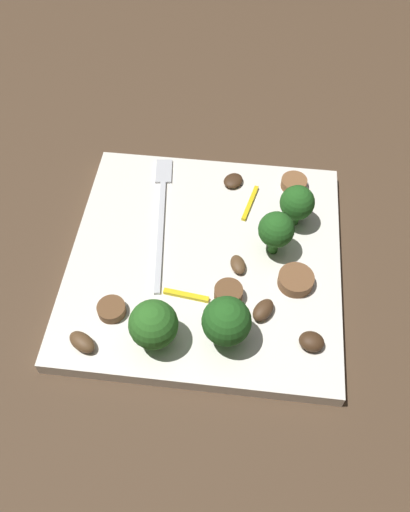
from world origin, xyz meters
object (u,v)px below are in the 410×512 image
at_px(fork, 162,211).
at_px(pepper_strip_2, 186,295).
at_px(mushroom_4, 263,310).
at_px(broccoli_floret_2, 276,230).
at_px(broccoli_floret_3, 227,322).
at_px(plate, 205,261).
at_px(sausage_slice_3, 228,293).
at_px(broccoli_floret_1, 153,325).
at_px(sausage_slice_0, 112,309).
at_px(mushroom_0, 312,341).
at_px(pepper_strip_1, 250,203).
at_px(mushroom_3, 238,265).
at_px(mushroom_2, 82,342).
at_px(mushroom_1, 233,181).
at_px(sausage_slice_2, 294,183).
at_px(sausage_slice_1, 296,280).
at_px(broccoli_floret_0, 297,203).

relative_size(fork, pepper_strip_2, 4.08).
relative_size(fork, mushroom_4, 6.93).
bearing_deg(broccoli_floret_2, broccoli_floret_3, 159.76).
bearing_deg(broccoli_floret_3, mushroom_4, -46.87).
distance_m(plate, sausage_slice_3, 0.06).
bearing_deg(plate, broccoli_floret_3, -162.07).
distance_m(broccoli_floret_1, sausage_slice_0, 0.06).
height_order(plate, broccoli_floret_2, broccoli_floret_2).
bearing_deg(mushroom_0, pepper_strip_1, 22.05).
height_order(sausage_slice_0, mushroom_3, same).
bearing_deg(broccoli_floret_3, mushroom_0, -87.89).
bearing_deg(mushroom_2, mushroom_1, -28.71).
bearing_deg(pepper_strip_1, mushroom_4, -171.21).
distance_m(broccoli_floret_3, pepper_strip_2, 0.06).
bearing_deg(pepper_strip_1, pepper_strip_2, 156.86).
relative_size(fork, sausage_slice_2, 6.36).
bearing_deg(fork, sausage_slice_1, -124.57).
height_order(mushroom_1, mushroom_3, same).
xyz_separation_m(sausage_slice_0, mushroom_3, (0.06, -0.11, -0.00)).
xyz_separation_m(mushroom_2, mushroom_4, (0.05, -0.16, -0.00)).
bearing_deg(mushroom_4, mushroom_0, -121.51).
height_order(broccoli_floret_1, broccoli_floret_2, same).
bearing_deg(sausage_slice_3, mushroom_4, -112.10).
relative_size(broccoli_floret_1, broccoli_floret_2, 1.00).
bearing_deg(mushroom_1, fork, 124.73).
bearing_deg(pepper_strip_2, sausage_slice_3, -84.77).
relative_size(broccoli_floret_2, mushroom_1, 2.21).
distance_m(sausage_slice_1, pepper_strip_1, 0.11).
height_order(sausage_slice_1, mushroom_1, sausage_slice_1).
height_order(broccoli_floret_0, mushroom_4, broccoli_floret_0).
xyz_separation_m(fork, pepper_strip_1, (0.02, -0.09, 0.00)).
bearing_deg(mushroom_0, fork, 48.63).
distance_m(fork, broccoli_floret_2, 0.13).
xyz_separation_m(sausage_slice_3, mushroom_0, (-0.04, -0.08, -0.00)).
xyz_separation_m(broccoli_floret_1, mushroom_3, (0.09, -0.07, -0.02)).
distance_m(fork, mushroom_3, 0.11).
distance_m(mushroom_0, mushroom_4, 0.05).
xyz_separation_m(fork, sausage_slice_3, (-0.10, -0.08, 0.01)).
distance_m(broccoli_floret_2, sausage_slice_2, 0.10).
bearing_deg(pepper_strip_2, plate, -14.07).
bearing_deg(mushroom_2, mushroom_4, -72.06).
distance_m(mushroom_2, pepper_strip_1, 0.23).
bearing_deg(broccoli_floret_2, mushroom_3, 126.35).
distance_m(broccoli_floret_0, broccoli_floret_2, 0.04).
distance_m(fork, sausage_slice_3, 0.13).
distance_m(sausage_slice_1, mushroom_1, 0.14).
bearing_deg(broccoli_floret_3, mushroom_1, 2.78).
xyz_separation_m(mushroom_0, mushroom_3, (0.08, 0.07, -0.00)).
bearing_deg(sausage_slice_3, sausage_slice_0, 104.93).
height_order(broccoli_floret_0, broccoli_floret_2, broccoli_floret_2).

